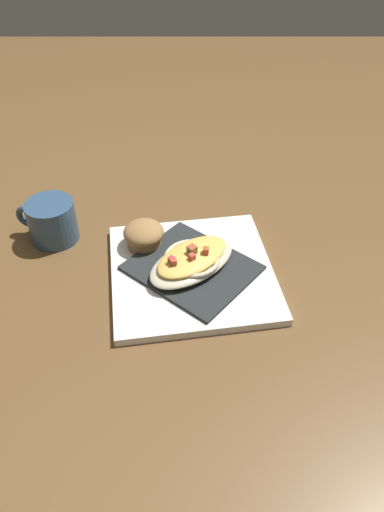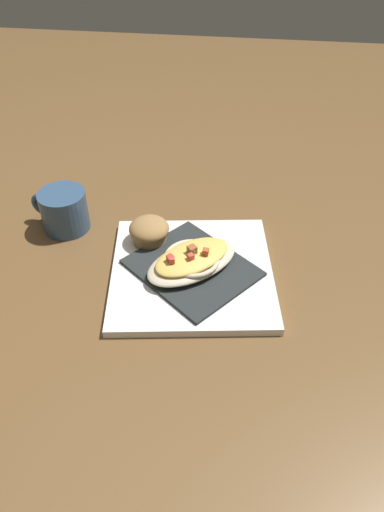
{
  "view_description": "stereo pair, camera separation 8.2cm",
  "coord_description": "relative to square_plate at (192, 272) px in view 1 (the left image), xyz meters",
  "views": [
    {
      "loc": [
        -0.0,
        -0.62,
        0.59
      ],
      "look_at": [
        0.0,
        0.0,
        0.04
      ],
      "focal_mm": 34.1,
      "sensor_mm": 36.0,
      "label": 1
    },
    {
      "loc": [
        0.08,
        -0.61,
        0.59
      ],
      "look_at": [
        0.0,
        0.0,
        0.04
      ],
      "focal_mm": 34.1,
      "sensor_mm": 36.0,
      "label": 2
    }
  ],
  "objects": [
    {
      "name": "ground_plane",
      "position": [
        0.0,
        0.0,
        -0.01
      ],
      "size": [
        2.6,
        2.6,
        0.0
      ],
      "primitive_type": "plane",
      "color": "brown"
    },
    {
      "name": "gratin_dish",
      "position": [
        -0.0,
        -0.0,
        0.03
      ],
      "size": [
        0.19,
        0.18,
        0.04
      ],
      "color": "beige",
      "rests_on": "folded_napkin"
    },
    {
      "name": "square_plate",
      "position": [
        0.0,
        0.0,
        0.0
      ],
      "size": [
        0.32,
        0.32,
        0.01
      ],
      "primitive_type": "cube",
      "rotation": [
        0.0,
        0.0,
        0.15
      ],
      "color": "white",
      "rests_on": "ground_plane"
    },
    {
      "name": "muffin",
      "position": [
        -0.09,
        0.06,
        0.03
      ],
      "size": [
        0.07,
        0.07,
        0.05
      ],
      "color": "#9B7243",
      "rests_on": "square_plate"
    },
    {
      "name": "folded_napkin",
      "position": [
        0.0,
        0.0,
        0.01
      ],
      "size": [
        0.26,
        0.25,
        0.01
      ],
      "primitive_type": "cube",
      "rotation": [
        0.0,
        0.0,
        0.88
      ],
      "color": "#252B2B",
      "rests_on": "square_plate"
    },
    {
      "name": "coffee_mug",
      "position": [
        -0.26,
        0.1,
        0.03
      ],
      "size": [
        0.12,
        0.09,
        0.08
      ],
      "color": "#324E6F",
      "rests_on": "ground_plane"
    }
  ]
}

